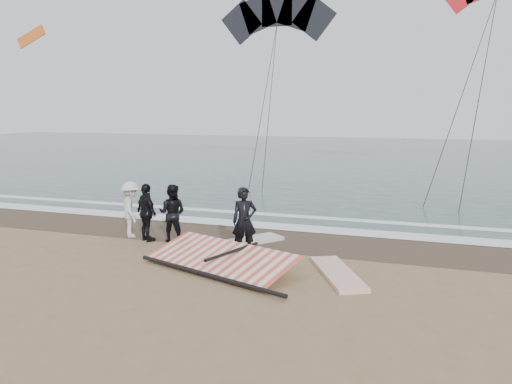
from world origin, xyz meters
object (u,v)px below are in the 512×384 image
at_px(board_white, 338,273).
at_px(board_cream, 240,243).
at_px(sail_rig, 220,259).
at_px(man_main, 244,221).

bearing_deg(board_white, board_cream, 123.28).
relative_size(board_white, sail_rig, 0.59).
bearing_deg(board_cream, man_main, -25.70).
bearing_deg(man_main, sail_rig, -129.74).
xyz_separation_m(man_main, board_cream, (-0.44, 0.85, -0.83)).
bearing_deg(sail_rig, board_cream, 97.12).
height_order(man_main, board_cream, man_main).
distance_m(board_white, sail_rig, 2.77).
relative_size(man_main, board_cream, 0.68).
xyz_separation_m(board_cream, sail_rig, (0.25, -2.03, 0.14)).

